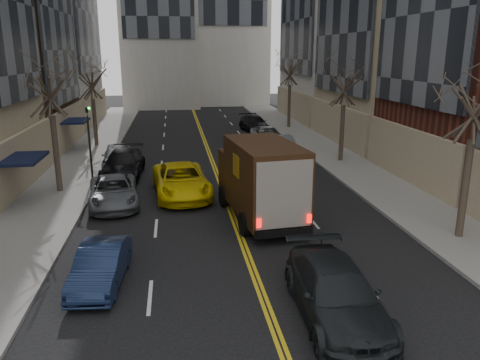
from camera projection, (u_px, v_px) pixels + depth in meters
The scene contains 19 objects.
sidewalk_left at pixel (80, 163), 31.98m from camera, with size 4.00×66.00×0.15m, color slate.
sidewalk_right at pixel (333, 155), 34.41m from camera, with size 4.00×66.00×0.15m, color slate.
tree_lf_mid at pixel (47, 68), 23.59m from camera, with size 3.20×3.20×8.91m.
tree_lf_far at pixel (91, 70), 36.16m from camera, with size 3.20×3.20×8.12m.
tree_rt_near at pixel (479, 78), 17.42m from camera, with size 3.20×3.20×8.71m.
tree_rt_mid at pixel (345, 71), 30.86m from camera, with size 3.20×3.20×8.32m.
tree_rt_far at pixel (290, 59), 45.03m from camera, with size 3.20×3.20×9.11m.
traffic_signal at pixel (89, 135), 26.69m from camera, with size 0.29×0.26×4.70m.
ups_truck at pixel (260, 180), 21.00m from camera, with size 3.29×6.87×3.63m.
observer_sedan at pixel (336, 293), 13.28m from camera, with size 2.36×5.45×1.56m.
taxi at pixel (181, 181), 24.70m from camera, with size 2.74×5.94×1.65m, color #DCBF09.
pedestrian at pixel (242, 179), 25.18m from camera, with size 0.57×0.37×1.56m, color black.
parked_lf_b at pixel (101, 265), 15.27m from camera, with size 1.39×4.00×1.32m, color #121E3B.
parked_lf_c at pixel (114, 192), 23.20m from camera, with size 2.33×5.05×1.40m, color #54585C.
parked_lf_d at pixel (123, 164), 28.48m from camera, with size 2.25×5.53×1.60m, color black.
parked_lf_e at pixel (118, 156), 30.52m from camera, with size 1.92×4.77×1.62m, color #A7AAAF.
parked_rt_a at pixel (282, 147), 33.74m from camera, with size 1.62×4.64×1.53m, color #505458.
parked_rt_b at pixel (267, 135), 38.80m from camera, with size 2.32×5.02×1.40m, color #989A9F.
parked_rt_c at pixel (254, 123), 44.99m from camera, with size 2.08×5.12×1.49m, color black.
Camera 1 is at (-2.55, -5.37, 7.40)m, focal length 35.00 mm.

